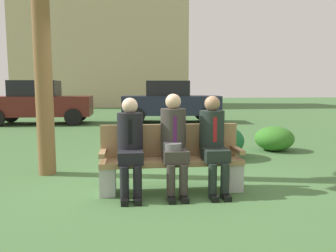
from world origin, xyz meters
name	(u,v)px	position (x,y,z in m)	size (l,w,h in m)	color
ground_plane	(160,186)	(0.00, 0.00, 0.00)	(80.00, 80.00, 0.00)	#406737
park_bench	(171,160)	(0.14, -0.17, 0.42)	(1.91, 0.44, 0.90)	#99754C
seated_man_left	(130,141)	(-0.41, -0.30, 0.71)	(0.34, 0.72, 1.28)	black
seated_man_middle	(174,139)	(0.16, -0.30, 0.74)	(0.34, 0.72, 1.33)	#38332D
seated_man_right	(213,139)	(0.70, -0.30, 0.73)	(0.34, 0.72, 1.30)	#1E2823
shrub_near_bench	(217,141)	(1.33, 1.78, 0.34)	(1.10, 1.01, 0.69)	#1B6030
shrub_mid_lawn	(274,139)	(2.82, 2.34, 0.27)	(0.87, 0.80, 0.55)	#347424
parked_car_near	(39,102)	(-3.85, 8.64, 0.84)	(3.90, 1.70, 1.68)	#591E19
parked_car_far	(170,102)	(1.30, 8.66, 0.84)	(4.02, 1.99, 1.68)	#1E2338
building_backdrop	(104,38)	(-2.22, 22.17, 5.27)	(13.02, 6.79, 10.49)	#C2B08A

